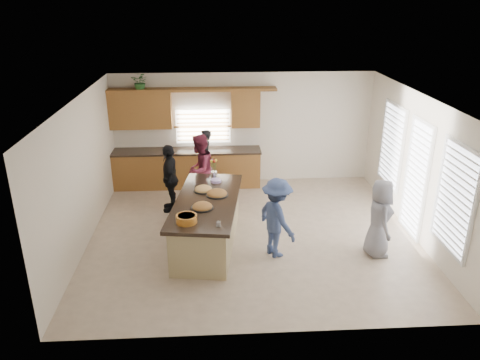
{
  "coord_description": "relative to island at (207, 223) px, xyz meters",
  "views": [
    {
      "loc": [
        -0.74,
        -8.43,
        4.58
      ],
      "look_at": [
        -0.24,
        0.11,
        1.15
      ],
      "focal_mm": 35.0,
      "sensor_mm": 36.0,
      "label": 1
    }
  ],
  "objects": [
    {
      "name": "potted_plant",
      "position": [
        -1.55,
        3.16,
        2.17
      ],
      "size": [
        0.49,
        0.45,
        0.45
      ],
      "primitive_type": "imported",
      "rotation": [
        0.0,
        0.0,
        -0.29
      ],
      "color": "#2D6628",
      "rests_on": "back_cabinetry"
    },
    {
      "name": "clear_cup",
      "position": [
        0.2,
        -1.12,
        0.54
      ],
      "size": [
        0.08,
        0.08,
        0.09
      ],
      "primitive_type": "cylinder",
      "color": "white",
      "rests_on": "island"
    },
    {
      "name": "salad_bowl",
      "position": [
        -0.33,
        -0.93,
        0.57
      ],
      "size": [
        0.36,
        0.36,
        0.13
      ],
      "color": "#C57424",
      "rests_on": "island"
    },
    {
      "name": "right_wall_glazing",
      "position": [
        4.12,
        0.21,
        0.89
      ],
      "size": [
        0.06,
        4.0,
        2.25
      ],
      "color": "white",
      "rests_on": "ground"
    },
    {
      "name": "plate_stack",
      "position": [
        0.18,
        0.88,
        0.52
      ],
      "size": [
        0.22,
        0.22,
        0.05
      ],
      "primitive_type": "cylinder",
      "color": "#B698DD",
      "rests_on": "island"
    },
    {
      "name": "platter_back",
      "position": [
        -0.07,
        0.42,
        0.52
      ],
      "size": [
        0.39,
        0.39,
        0.16
      ],
      "color": "black",
      "rests_on": "island"
    },
    {
      "name": "room_shell",
      "position": [
        0.9,
        0.34,
        1.45
      ],
      "size": [
        6.52,
        6.02,
        2.81
      ],
      "color": "silver",
      "rests_on": "ground"
    },
    {
      "name": "woman_left_mid",
      "position": [
        -0.18,
        1.95,
        0.38
      ],
      "size": [
        0.92,
        1.0,
        1.66
      ],
      "primitive_type": "imported",
      "rotation": [
        0.0,
        0.0,
        -2.02
      ],
      "color": "maroon",
      "rests_on": "ground"
    },
    {
      "name": "woman_left_back",
      "position": [
        -0.07,
        2.94,
        0.29
      ],
      "size": [
        0.45,
        0.6,
        1.48
      ],
      "primitive_type": "imported",
      "rotation": [
        0.0,
        0.0,
        -1.76
      ],
      "color": "black",
      "rests_on": "ground"
    },
    {
      "name": "woman_left_front",
      "position": [
        -0.83,
        1.62,
        0.32
      ],
      "size": [
        0.42,
        0.92,
        1.54
      ],
      "primitive_type": "imported",
      "rotation": [
        0.0,
        0.0,
        -1.52
      ],
      "color": "black",
      "rests_on": "ground"
    },
    {
      "name": "platter_mid",
      "position": [
        0.2,
        0.19,
        0.53
      ],
      "size": [
        0.43,
        0.43,
        0.18
      ],
      "color": "black",
      "rests_on": "island"
    },
    {
      "name": "woman_right_back",
      "position": [
        1.28,
        -0.47,
        0.31
      ],
      "size": [
        0.96,
        1.13,
        1.52
      ],
      "primitive_type": "imported",
      "rotation": [
        0.0,
        0.0,
        2.05
      ],
      "color": "#354775",
      "rests_on": "ground"
    },
    {
      "name": "woman_right_front",
      "position": [
        3.16,
        -0.57,
        0.29
      ],
      "size": [
        0.5,
        0.74,
        1.49
      ],
      "primitive_type": "imported",
      "rotation": [
        0.0,
        0.0,
        1.54
      ],
      "color": "slate",
      "rests_on": "ground"
    },
    {
      "name": "island",
      "position": [
        0.0,
        0.0,
        0.0
      ],
      "size": [
        1.51,
        2.83,
        0.95
      ],
      "rotation": [
        0.0,
        0.0,
        -0.14
      ],
      "color": "tan",
      "rests_on": "ground"
    },
    {
      "name": "flower_vase",
      "position": [
        0.14,
        1.11,
        0.71
      ],
      "size": [
        0.14,
        0.14,
        0.41
      ],
      "color": "silver",
      "rests_on": "island"
    },
    {
      "name": "back_cabinetry",
      "position": [
        -0.57,
        3.08,
        0.46
      ],
      "size": [
        4.08,
        0.66,
        2.46
      ],
      "color": "olive",
      "rests_on": "ground"
    },
    {
      "name": "platter_front",
      "position": [
        -0.07,
        -0.39,
        0.52
      ],
      "size": [
        0.4,
        0.4,
        0.16
      ],
      "color": "black",
      "rests_on": "island"
    },
    {
      "name": "floor",
      "position": [
        0.9,
        0.34,
        -0.45
      ],
      "size": [
        6.5,
        6.5,
        0.0
      ],
      "primitive_type": "plane",
      "color": "beige",
      "rests_on": "ground"
    }
  ]
}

